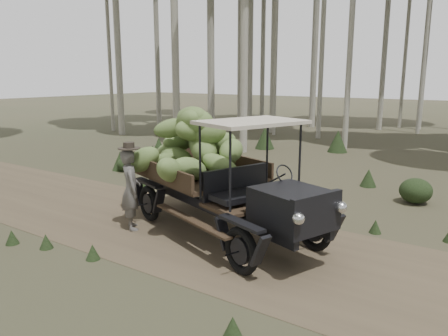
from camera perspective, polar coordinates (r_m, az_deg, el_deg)
The scene contains 5 objects.
ground at distance 8.63m, azimuth 6.29°, elevation -11.08°, with size 120.00×120.00×0.00m, color #473D2B.
dirt_track at distance 8.63m, azimuth 6.29°, elevation -11.06°, with size 70.00×4.00×0.01m, color brown.
banana_truck at distance 9.70m, azimuth -2.34°, elevation 1.65°, with size 5.78×3.58×2.76m.
farmer at distance 9.85m, azimuth -12.07°, elevation -2.64°, with size 0.79×0.74×1.96m.
undergrowth at distance 8.35m, azimuth 11.37°, elevation -8.23°, with size 18.65×23.18×1.29m.
Camera 1 is at (3.69, -7.03, 3.37)m, focal length 35.00 mm.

